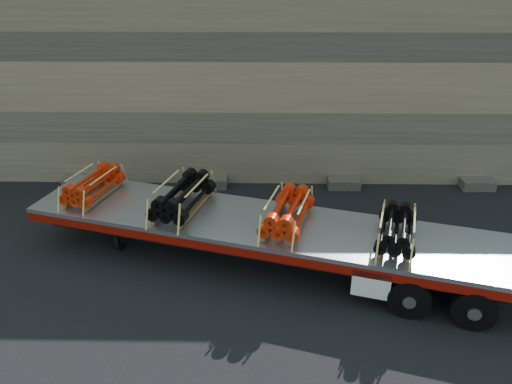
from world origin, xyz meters
TOP-DOWN VIEW (x-y plane):
  - ground at (0.00, 0.00)m, footprint 120.00×120.00m
  - rock_wall at (0.00, 6.50)m, footprint 44.00×3.00m
  - trailer at (-1.04, -0.37)m, footprint 13.71×6.25m
  - bundle_front at (-6.15, 1.11)m, footprint 1.53×2.21m
  - bundle_midfront at (-3.33, 0.30)m, footprint 1.73×2.50m
  - bundle_midrear at (-0.38, -0.56)m, footprint 1.63×2.36m
  - bundle_rear at (2.37, -1.35)m, footprint 1.46×2.12m

SIDE VIEW (x-z plane):
  - ground at x=0.00m, z-range 0.00..0.00m
  - trailer at x=-1.04m, z-range 0.00..1.35m
  - bundle_rear at x=2.37m, z-range 1.35..2.04m
  - bundle_front at x=-6.15m, z-range 1.35..2.07m
  - bundle_midrear at x=-0.38m, z-range 1.35..2.11m
  - bundle_midfront at x=-3.33m, z-range 1.35..2.16m
  - rock_wall at x=0.00m, z-range 0.00..7.00m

